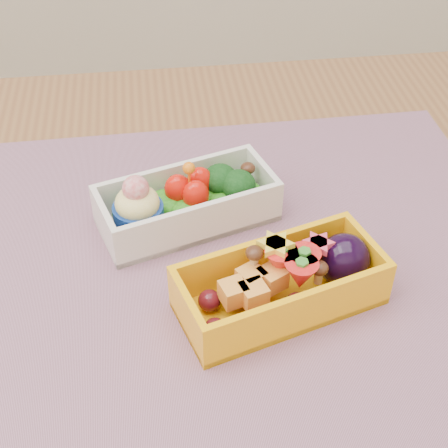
{
  "coord_description": "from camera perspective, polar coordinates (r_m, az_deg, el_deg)",
  "views": [
    {
      "loc": [
        -0.08,
        -0.42,
        1.18
      ],
      "look_at": [
        -0.03,
        0.02,
        0.79
      ],
      "focal_mm": 53.39,
      "sensor_mm": 36.0,
      "label": 1
    }
  ],
  "objects": [
    {
      "name": "bento_yellow",
      "position": [
        0.56,
        5.24,
        -5.01
      ],
      "size": [
        0.19,
        0.12,
        0.06
      ],
      "rotation": [
        0.0,
        0.0,
        0.3
      ],
      "color": "#FFAF0D",
      "rests_on": "placemat"
    },
    {
      "name": "placemat",
      "position": [
        0.62,
        -0.63,
        -3.05
      ],
      "size": [
        0.59,
        0.45,
        0.0
      ],
      "primitive_type": "cube",
      "rotation": [
        0.0,
        0.0,
        0.02
      ],
      "color": "gray",
      "rests_on": "table"
    },
    {
      "name": "bento_white",
      "position": [
        0.64,
        -3.24,
        1.83
      ],
      "size": [
        0.18,
        0.12,
        0.07
      ],
      "rotation": [
        0.0,
        0.0,
        0.3
      ],
      "color": "silver",
      "rests_on": "placemat"
    },
    {
      "name": "table",
      "position": [
        0.68,
        2.37,
        -9.94
      ],
      "size": [
        1.2,
        0.8,
        0.75
      ],
      "color": "brown",
      "rests_on": "ground"
    }
  ]
}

